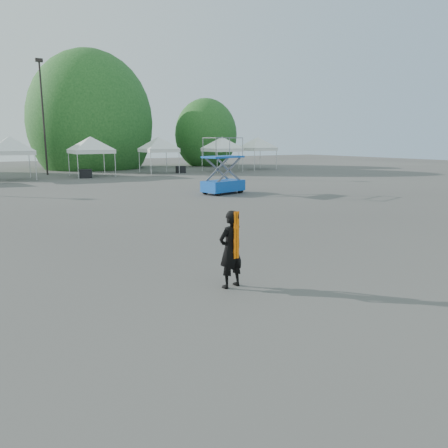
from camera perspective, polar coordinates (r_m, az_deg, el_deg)
ground at (r=10.50m, az=-6.51°, el=-6.15°), size 120.00×120.00×0.00m
light_pole_east at (r=41.79m, az=-22.59°, el=13.51°), size 0.60×0.25×9.80m
tree_mid_e at (r=49.91m, az=-16.99°, el=12.54°), size 5.12×5.12×7.79m
tree_far_e at (r=53.05m, az=-2.38°, el=11.56°), size 3.84×3.84×5.84m
tent_e at (r=37.64m, az=-26.21°, el=9.84°), size 4.47×4.47×3.88m
tent_f at (r=38.75m, az=-17.05°, el=10.48°), size 4.59×4.59×3.88m
tent_g at (r=41.34m, az=-8.56°, el=10.83°), size 4.21×4.21×3.88m
tent_h at (r=43.12m, az=-0.25°, el=10.95°), size 4.37×4.37×3.88m
tent_extra_8 at (r=46.44m, az=4.43°, el=10.92°), size 4.27×4.27×3.88m
man at (r=9.13m, az=0.89°, el=-3.31°), size 0.66×0.49×1.65m
scissor_lift at (r=25.09m, az=-0.12°, el=7.62°), size 2.69×1.79×3.19m
crate_mid at (r=37.42m, az=-17.60°, el=6.29°), size 1.10×1.00×0.70m
crate_east at (r=41.38m, az=-5.67°, el=7.10°), size 0.92×0.78×0.64m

